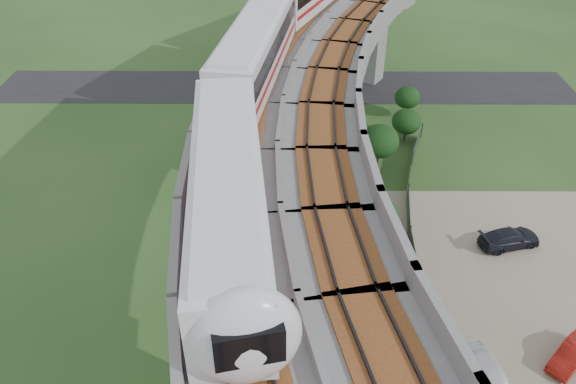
# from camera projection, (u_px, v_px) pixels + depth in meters

# --- Properties ---
(ground) EXTENTS (160.00, 160.00, 0.00)m
(ground) POSITION_uv_depth(u_px,v_px,m) (280.00, 294.00, 34.50)
(ground) COLOR #294B1E
(ground) RESTS_ON ground
(dirt_lot) EXTENTS (18.00, 26.00, 0.04)m
(dirt_lot) POSITION_uv_depth(u_px,v_px,m) (519.00, 320.00, 32.79)
(dirt_lot) COLOR gray
(dirt_lot) RESTS_ON ground
(asphalt_road) EXTENTS (60.00, 8.00, 0.03)m
(asphalt_road) POSITION_uv_depth(u_px,v_px,m) (285.00, 87.00, 58.95)
(asphalt_road) COLOR #232326
(asphalt_road) RESTS_ON ground
(viaduct) EXTENTS (19.58, 73.98, 11.40)m
(viaduct) POSITION_uv_depth(u_px,v_px,m) (353.00, 171.00, 29.24)
(viaduct) COLOR #99968E
(viaduct) RESTS_ON ground
(metro_train) EXTENTS (19.91, 59.26, 3.64)m
(metro_train) POSITION_uv_depth(u_px,v_px,m) (315.00, 16.00, 39.70)
(metro_train) COLOR white
(metro_train) RESTS_ON ground
(fence) EXTENTS (3.87, 38.73, 1.50)m
(fence) POSITION_uv_depth(u_px,v_px,m) (441.00, 286.00, 34.02)
(fence) COLOR #2D382D
(fence) RESTS_ON ground
(tree_0) EXTENTS (2.38, 2.38, 3.11)m
(tree_0) POSITION_uv_depth(u_px,v_px,m) (407.00, 98.00, 52.12)
(tree_0) COLOR #382314
(tree_0) RESTS_ON ground
(tree_1) EXTENTS (2.56, 2.56, 2.96)m
(tree_1) POSITION_uv_depth(u_px,v_px,m) (406.00, 122.00, 48.75)
(tree_1) COLOR #382314
(tree_1) RESTS_ON ground
(tree_2) EXTENTS (3.08, 3.08, 4.00)m
(tree_2) POSITION_uv_depth(u_px,v_px,m) (380.00, 141.00, 44.39)
(tree_2) COLOR #382314
(tree_2) RESTS_ON ground
(tree_3) EXTENTS (2.79, 2.79, 3.14)m
(tree_3) POSITION_uv_depth(u_px,v_px,m) (378.00, 215.00, 37.83)
(tree_3) COLOR #382314
(tree_3) RESTS_ON ground
(tree_4) EXTENTS (2.36, 2.36, 2.81)m
(tree_4) POSITION_uv_depth(u_px,v_px,m) (373.00, 245.00, 35.50)
(tree_4) COLOR #382314
(tree_4) RESTS_ON ground
(tree_5) EXTENTS (2.43, 2.43, 3.51)m
(tree_5) POSITION_uv_depth(u_px,v_px,m) (412.00, 302.00, 30.59)
(tree_5) COLOR #382314
(tree_5) RESTS_ON ground
(car_white) EXTENTS (2.63, 4.29, 1.37)m
(car_white) POSITION_uv_depth(u_px,v_px,m) (490.00, 375.00, 28.82)
(car_white) COLOR white
(car_white) RESTS_ON dirt_lot
(car_red) EXTENTS (3.38, 3.27, 1.15)m
(car_red) POSITION_uv_depth(u_px,v_px,m) (571.00, 355.00, 30.02)
(car_red) COLOR #A8180F
(car_red) RESTS_ON dirt_lot
(car_dark) EXTENTS (4.58, 2.84, 1.24)m
(car_dark) POSITION_uv_depth(u_px,v_px,m) (509.00, 238.00, 37.83)
(car_dark) COLOR black
(car_dark) RESTS_ON dirt_lot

